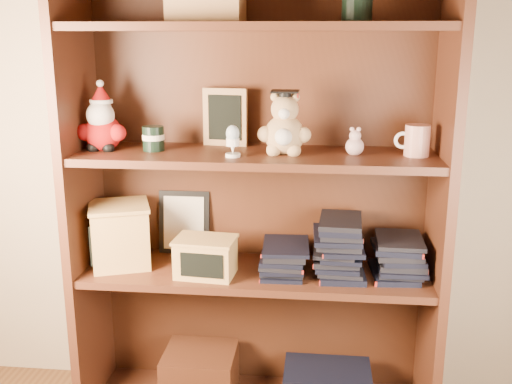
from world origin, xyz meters
TOP-DOWN VIEW (x-y plane):
  - bookcase at (0.12, 1.36)m, footprint 1.20×0.35m
  - shelf_lower at (0.13, 1.30)m, footprint 1.14×0.33m
  - shelf_upper at (0.13, 1.30)m, footprint 1.14×0.33m
  - santa_plush at (-0.37, 1.30)m, footprint 0.16×0.12m
  - teachers_tin at (-0.21, 1.30)m, footprint 0.07×0.07m
  - chalkboard_plaque at (0.01, 1.42)m, footprint 0.15×0.09m
  - egg_cup at (0.06, 1.23)m, footprint 0.05×0.05m
  - grad_teddy_bear at (0.22, 1.30)m, footprint 0.17×0.14m
  - pink_figurine at (0.44, 1.30)m, footprint 0.06×0.06m
  - teacher_mug at (0.62, 1.30)m, footprint 0.11×0.08m
  - certificate_frame at (-0.15, 1.44)m, footprint 0.18×0.05m
  - treats_box at (-0.34, 1.30)m, footprint 0.25×0.25m
  - pencils_box at (-0.03, 1.24)m, footprint 0.21×0.16m
  - book_stack_left at (0.22, 1.30)m, footprint 0.14×0.20m
  - book_stack_mid at (0.40, 1.30)m, footprint 0.14×0.20m
  - book_stack_right at (0.59, 1.30)m, footprint 0.14×0.20m

SIDE VIEW (x-z plane):
  - shelf_lower at x=0.13m, z-range 0.53..0.55m
  - book_stack_left at x=0.22m, z-range 0.55..0.66m
  - book_stack_right at x=0.59m, z-range 0.55..0.68m
  - pencils_box at x=-0.03m, z-range 0.55..0.68m
  - book_stack_mid at x=0.40m, z-range 0.55..0.74m
  - treats_box at x=-0.34m, z-range 0.55..0.76m
  - certificate_frame at x=-0.15m, z-range 0.55..0.78m
  - bookcase at x=0.12m, z-range -0.02..1.58m
  - shelf_upper at x=0.13m, z-range 0.93..0.95m
  - pink_figurine at x=0.44m, z-range 0.94..1.03m
  - teachers_tin at x=-0.21m, z-range 0.95..1.03m
  - teacher_mug at x=0.62m, z-range 0.95..1.05m
  - egg_cup at x=0.06m, z-range 0.95..1.05m
  - grad_teddy_bear at x=0.22m, z-range 0.93..1.13m
  - santa_plush at x=-0.37m, z-range 0.92..1.15m
  - chalkboard_plaque at x=0.01m, z-range 0.95..1.14m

